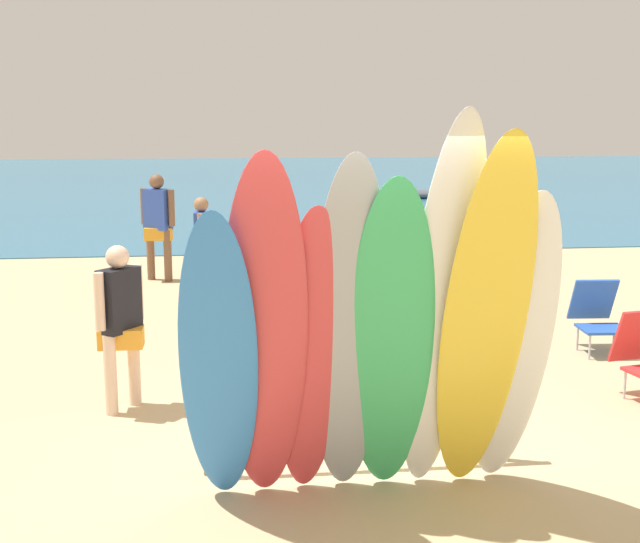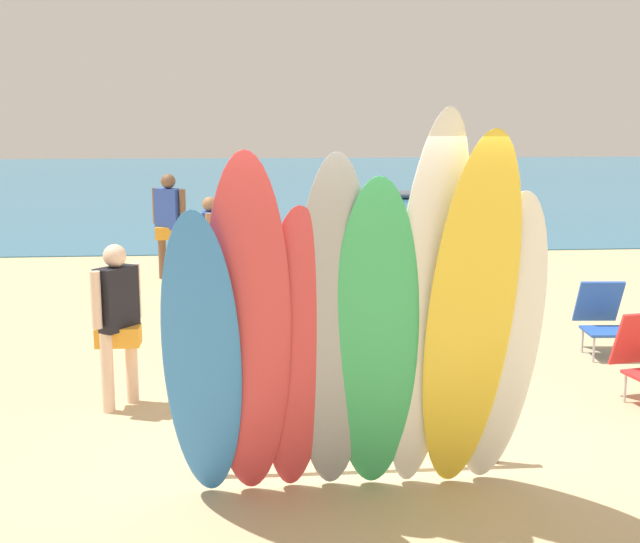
{
  "view_description": "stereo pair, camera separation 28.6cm",
  "coord_description": "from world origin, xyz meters",
  "px_view_note": "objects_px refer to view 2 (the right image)",
  "views": [
    {
      "loc": [
        -0.99,
        -5.83,
        2.6
      ],
      "look_at": [
        0.0,
        2.48,
        1.05
      ],
      "focal_mm": 46.5,
      "sensor_mm": 36.0,
      "label": 1
    },
    {
      "loc": [
        -0.71,
        -5.86,
        2.6
      ],
      "look_at": [
        0.0,
        2.48,
        1.05
      ],
      "focal_mm": 46.5,
      "sensor_mm": 36.0,
      "label": 2
    }
  ],
  "objects_px": {
    "surfboard_red_2": "(295,356)",
    "beachgoer_near_rack": "(210,242)",
    "surfboard_blue_0": "(202,363)",
    "beachgoer_by_water": "(117,315)",
    "beach_chair_red": "(603,316)",
    "surfboard_red_1": "(248,335)",
    "beachgoer_photographing": "(169,219)",
    "surfboard_grey_3": "(333,333)",
    "beachgoer_midbeach": "(326,273)",
    "surfboard_rack": "(348,396)",
    "surfboard_white_7": "(501,347)",
    "beachgoer_strolling": "(443,285)",
    "surfboard_yellow_6": "(469,325)",
    "distant_boat": "(422,195)",
    "surfboard_white_5": "(426,313)",
    "surfboard_green_4": "(375,343)"
  },
  "relations": [
    {
      "from": "surfboard_red_2",
      "to": "beachgoer_near_rack",
      "type": "relative_size",
      "value": 1.41
    },
    {
      "from": "distant_boat",
      "to": "beachgoer_photographing",
      "type": "bearing_deg",
      "value": -117.65
    },
    {
      "from": "surfboard_rack",
      "to": "beachgoer_by_water",
      "type": "bearing_deg",
      "value": 141.72
    },
    {
      "from": "beach_chair_red",
      "to": "beachgoer_near_rack",
      "type": "bearing_deg",
      "value": 150.3
    },
    {
      "from": "surfboard_white_5",
      "to": "distant_boat",
      "type": "bearing_deg",
      "value": 72.78
    },
    {
      "from": "surfboard_grey_3",
      "to": "beachgoer_strolling",
      "type": "bearing_deg",
      "value": 66.72
    },
    {
      "from": "surfboard_white_7",
      "to": "beach_chair_red",
      "type": "bearing_deg",
      "value": 55.19
    },
    {
      "from": "surfboard_white_7",
      "to": "surfboard_grey_3",
      "type": "bearing_deg",
      "value": 177.67
    },
    {
      "from": "beach_chair_red",
      "to": "surfboard_white_7",
      "type": "bearing_deg",
      "value": -118.78
    },
    {
      "from": "surfboard_red_1",
      "to": "surfboard_rack",
      "type": "bearing_deg",
      "value": 42.1
    },
    {
      "from": "surfboard_blue_0",
      "to": "beachgoer_photographing",
      "type": "bearing_deg",
      "value": 100.37
    },
    {
      "from": "beachgoer_by_water",
      "to": "surfboard_rack",
      "type": "bearing_deg",
      "value": -91.36
    },
    {
      "from": "beachgoer_by_water",
      "to": "surfboard_red_2",
      "type": "bearing_deg",
      "value": -107.26
    },
    {
      "from": "surfboard_red_1",
      "to": "beachgoer_near_rack",
      "type": "bearing_deg",
      "value": 95.65
    },
    {
      "from": "beachgoer_photographing",
      "to": "surfboard_white_5",
      "type": "bearing_deg",
      "value": -40.15
    },
    {
      "from": "surfboard_grey_3",
      "to": "distant_boat",
      "type": "height_order",
      "value": "surfboard_grey_3"
    },
    {
      "from": "surfboard_red_1",
      "to": "surfboard_red_2",
      "type": "bearing_deg",
      "value": 17.76
    },
    {
      "from": "surfboard_white_7",
      "to": "surfboard_red_1",
      "type": "bearing_deg",
      "value": 179.74
    },
    {
      "from": "beachgoer_by_water",
      "to": "beach_chair_red",
      "type": "distance_m",
      "value": 5.32
    },
    {
      "from": "surfboard_grey_3",
      "to": "beachgoer_photographing",
      "type": "height_order",
      "value": "surfboard_grey_3"
    },
    {
      "from": "surfboard_blue_0",
      "to": "beachgoer_by_water",
      "type": "distance_m",
      "value": 2.33
    },
    {
      "from": "surfboard_rack",
      "to": "surfboard_white_7",
      "type": "height_order",
      "value": "surfboard_white_7"
    },
    {
      "from": "surfboard_red_1",
      "to": "surfboard_yellow_6",
      "type": "height_order",
      "value": "surfboard_yellow_6"
    },
    {
      "from": "beachgoer_strolling",
      "to": "surfboard_red_1",
      "type": "bearing_deg",
      "value": 164.38
    },
    {
      "from": "surfboard_red_1",
      "to": "surfboard_grey_3",
      "type": "bearing_deg",
      "value": 6.57
    },
    {
      "from": "surfboard_red_2",
      "to": "beachgoer_by_water",
      "type": "height_order",
      "value": "surfboard_red_2"
    },
    {
      "from": "surfboard_red_2",
      "to": "beachgoer_strolling",
      "type": "bearing_deg",
      "value": 56.13
    },
    {
      "from": "surfboard_blue_0",
      "to": "surfboard_grey_3",
      "type": "height_order",
      "value": "surfboard_grey_3"
    },
    {
      "from": "surfboard_red_2",
      "to": "beachgoer_strolling",
      "type": "height_order",
      "value": "surfboard_red_2"
    },
    {
      "from": "beach_chair_red",
      "to": "distant_boat",
      "type": "distance_m",
      "value": 18.17
    },
    {
      "from": "surfboard_white_7",
      "to": "beach_chair_red",
      "type": "distance_m",
      "value": 4.19
    },
    {
      "from": "surfboard_white_5",
      "to": "surfboard_yellow_6",
      "type": "height_order",
      "value": "surfboard_white_5"
    },
    {
      "from": "surfboard_yellow_6",
      "to": "distant_boat",
      "type": "bearing_deg",
      "value": 77.96
    },
    {
      "from": "beachgoer_near_rack",
      "to": "beachgoer_photographing",
      "type": "xyz_separation_m",
      "value": [
        -0.74,
        1.78,
        0.12
      ]
    },
    {
      "from": "beachgoer_midbeach",
      "to": "surfboard_white_7",
      "type": "bearing_deg",
      "value": 46.49
    },
    {
      "from": "surfboard_grey_3",
      "to": "beachgoer_near_rack",
      "type": "distance_m",
      "value": 6.58
    },
    {
      "from": "surfboard_red_1",
      "to": "beach_chair_red",
      "type": "distance_m",
      "value": 5.34
    },
    {
      "from": "beachgoer_midbeach",
      "to": "beach_chair_red",
      "type": "xyz_separation_m",
      "value": [
        3.11,
        -0.16,
        -0.5
      ]
    },
    {
      "from": "surfboard_yellow_6",
      "to": "surfboard_white_5",
      "type": "bearing_deg",
      "value": 165.29
    },
    {
      "from": "surfboard_blue_0",
      "to": "beachgoer_near_rack",
      "type": "xyz_separation_m",
      "value": [
        -0.25,
        6.54,
        -0.17
      ]
    },
    {
      "from": "beachgoer_strolling",
      "to": "beachgoer_midbeach",
      "type": "bearing_deg",
      "value": 79.61
    },
    {
      "from": "surfboard_yellow_6",
      "to": "beachgoer_photographing",
      "type": "bearing_deg",
      "value": 107.02
    },
    {
      "from": "surfboard_blue_0",
      "to": "surfboard_red_1",
      "type": "distance_m",
      "value": 0.35
    },
    {
      "from": "surfboard_red_2",
      "to": "beachgoer_near_rack",
      "type": "height_order",
      "value": "surfboard_red_2"
    },
    {
      "from": "surfboard_red_1",
      "to": "beachgoer_photographing",
      "type": "relative_size",
      "value": 1.45
    },
    {
      "from": "beachgoer_strolling",
      "to": "distant_boat",
      "type": "xyz_separation_m",
      "value": [
        3.67,
        18.55,
        -0.76
      ]
    },
    {
      "from": "surfboard_blue_0",
      "to": "surfboard_green_4",
      "type": "height_order",
      "value": "surfboard_green_4"
    },
    {
      "from": "beachgoer_by_water",
      "to": "beach_chair_red",
      "type": "bearing_deg",
      "value": -38.23
    },
    {
      "from": "surfboard_red_2",
      "to": "beachgoer_midbeach",
      "type": "height_order",
      "value": "surfboard_red_2"
    },
    {
      "from": "beachgoer_strolling",
      "to": "beachgoer_midbeach",
      "type": "height_order",
      "value": "beachgoer_midbeach"
    }
  ]
}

